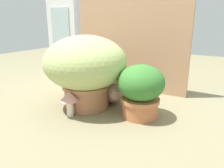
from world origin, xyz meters
name	(u,v)px	position (x,y,z in m)	size (l,w,h in m)	color
ground_plane	(94,110)	(0.00, 0.00, 0.00)	(6.00, 6.00, 0.00)	#817959
cardboard_backdrop	(129,39)	(-0.02, 0.59, 0.45)	(1.06, 0.03, 0.90)	tan
window_panel_white	(63,38)	(-0.82, 0.61, 0.42)	(0.38, 0.05, 0.84)	white
grass_planter	(86,67)	(-0.08, 0.03, 0.30)	(0.58, 0.58, 0.52)	#B1704E
leafy_planter	(141,89)	(0.33, 0.07, 0.19)	(0.30, 0.30, 0.35)	#C36F45
cat	(113,88)	(0.05, 0.19, 0.12)	(0.32, 0.33, 0.32)	tan
mushroom_ornament_pink	(70,98)	(-0.07, -0.16, 0.12)	(0.13, 0.13, 0.17)	silver
mushroom_ornament_red	(84,96)	(-0.05, -0.04, 0.11)	(0.10, 0.10, 0.15)	#E5E8C3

